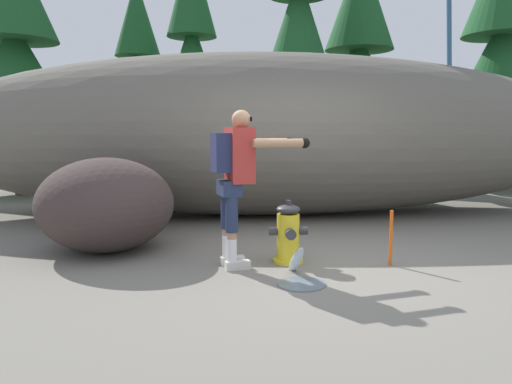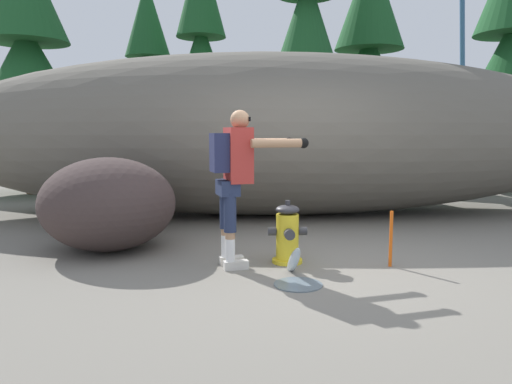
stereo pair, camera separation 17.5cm
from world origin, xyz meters
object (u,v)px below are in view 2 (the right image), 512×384
object	(u,v)px
boulder_large	(108,204)
boulder_mid	(110,207)
utility_worker	(237,169)
fire_hydrant	(287,235)
survey_stake	(391,239)

from	to	relation	value
boulder_large	boulder_mid	xyz separation A→B (m)	(-0.23, 1.08, -0.21)
utility_worker	fire_hydrant	bearing A→B (deg)	-0.42
boulder_mid	survey_stake	distance (m)	3.97
survey_stake	fire_hydrant	bearing A→B (deg)	168.33
utility_worker	survey_stake	world-z (taller)	utility_worker
boulder_large	boulder_mid	distance (m)	1.12
survey_stake	boulder_mid	bearing A→B (deg)	149.04
utility_worker	boulder_large	distance (m)	1.83
utility_worker	boulder_mid	xyz separation A→B (m)	(-1.77, 1.94, -0.69)
utility_worker	boulder_mid	bearing A→B (deg)	119.73
survey_stake	boulder_large	bearing A→B (deg)	163.07
boulder_large	boulder_mid	size ratio (longest dim) A/B	1.25
fire_hydrant	boulder_large	size ratio (longest dim) A/B	0.43
utility_worker	survey_stake	bearing A→B (deg)	-16.26
utility_worker	boulder_large	world-z (taller)	utility_worker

